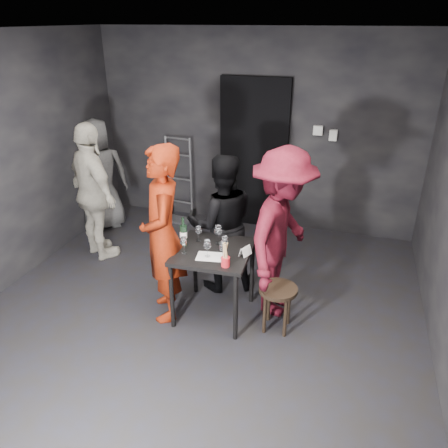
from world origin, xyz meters
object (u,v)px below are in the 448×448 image
(woman_black, at_px, (222,222))
(bystander_grey, at_px, (99,173))
(tasting_table, at_px, (213,259))
(hand_truck, at_px, (179,205))
(bystander_cream, at_px, (92,183))
(man_maroon, at_px, (283,221))
(breadstick_cup, at_px, (225,255))
(stool, at_px, (278,296))
(wine_bottle, at_px, (183,235))
(server_red, at_px, (162,219))

(woman_black, height_order, bystander_grey, bystander_grey)
(tasting_table, bearing_deg, hand_truck, 120.63)
(bystander_cream, bearing_deg, tasting_table, -170.02)
(woman_black, xyz_separation_m, bystander_grey, (-2.10, 0.99, 0.03))
(man_maroon, height_order, breadstick_cup, man_maroon)
(stool, height_order, woman_black, woman_black)
(tasting_table, bearing_deg, bystander_grey, 145.05)
(stool, distance_m, breadstick_cup, 0.70)
(woman_black, height_order, wine_bottle, woman_black)
(tasting_table, bearing_deg, breadstick_cup, -51.70)
(bystander_cream, xyz_separation_m, breadstick_cup, (1.98, -1.01, -0.12))
(stool, relative_size, wine_bottle, 1.59)
(hand_truck, relative_size, server_red, 0.59)
(hand_truck, distance_m, man_maroon, 2.70)
(woman_black, bearing_deg, breadstick_cup, 84.86)
(stool, distance_m, server_red, 1.33)
(stool, bearing_deg, bystander_grey, 151.09)
(tasting_table, distance_m, bystander_cream, 1.96)
(server_red, xyz_separation_m, wine_bottle, (0.16, 0.13, -0.20))
(hand_truck, distance_m, wine_bottle, 2.37)
(tasting_table, xyz_separation_m, woman_black, (-0.08, 0.53, 0.15))
(woman_black, xyz_separation_m, wine_bottle, (-0.23, -0.52, 0.06))
(man_maroon, distance_m, bystander_cream, 2.43)
(woman_black, height_order, man_maroon, man_maroon)
(stool, relative_size, breadstick_cup, 1.88)
(bystander_grey, bearing_deg, server_red, 99.50)
(stool, height_order, man_maroon, man_maroon)
(man_maroon, height_order, wine_bottle, man_maroon)
(hand_truck, distance_m, bystander_cream, 1.64)
(server_red, xyz_separation_m, breadstick_cup, (0.67, -0.14, -0.20))
(hand_truck, distance_m, breadstick_cup, 2.83)
(stool, xyz_separation_m, server_red, (-1.14, -0.07, 0.68))
(stool, distance_m, woman_black, 1.03)
(woman_black, xyz_separation_m, bystander_cream, (-1.70, 0.22, 0.18))
(server_red, bearing_deg, bystander_cream, -151.10)
(bystander_grey, bearing_deg, wine_bottle, 104.34)
(man_maroon, bearing_deg, woman_black, 80.16)
(bystander_cream, bearing_deg, woman_black, -154.39)
(bystander_grey, bearing_deg, hand_truck, 174.74)
(man_maroon, distance_m, breadstick_cup, 0.70)
(tasting_table, height_order, breadstick_cup, breadstick_cup)
(man_maroon, height_order, bystander_grey, man_maroon)
(hand_truck, bearing_deg, bystander_grey, -141.74)
(tasting_table, relative_size, man_maroon, 0.37)
(tasting_table, bearing_deg, server_red, -166.57)
(bystander_cream, bearing_deg, hand_truck, -78.92)
(man_maroon, relative_size, breadstick_cup, 8.10)
(server_red, relative_size, breadstick_cup, 8.52)
(hand_truck, bearing_deg, server_red, -64.01)
(bystander_grey, xyz_separation_m, breadstick_cup, (2.38, -1.78, 0.04))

